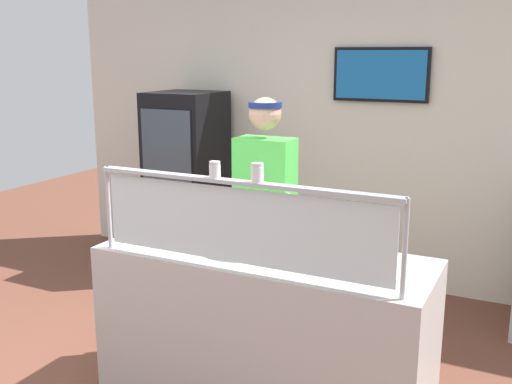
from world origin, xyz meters
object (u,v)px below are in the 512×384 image
Objects in this scene: pizza_server at (236,242)px; drink_fridge at (187,182)px; parmesan_shaker at (215,171)px; pizza_tray at (241,245)px; worker_figure at (265,212)px; pepper_flake_shaker at (257,174)px.

pizza_server is 2.37m from drink_fridge.
drink_fridge is at bearing 126.32° from parmesan_shaker.
parmesan_shaker is at bearing -77.70° from pizza_server.
pizza_tray is 0.28× the size of worker_figure.
pizza_tray is 5.75× the size of parmesan_shaker.
drink_fridge reaches higher than pizza_tray.
drink_fridge is at bearing 134.07° from pizza_server.
pizza_tray is 0.64m from pepper_flake_shaker.
parmesan_shaker is 0.24m from pepper_flake_shaker.
pizza_server is 0.55m from parmesan_shaker.
pizza_tray is at bearing 50.70° from pizza_server.
pizza_server is 0.16× the size of worker_figure.
worker_figure is (-0.15, 0.90, -0.45)m from parmesan_shaker.
pizza_tray is at bearing 94.07° from parmesan_shaker.
drink_fridge is (-1.40, 1.21, -0.16)m from worker_figure.
pepper_flake_shaker is 0.06× the size of drink_fridge.
worker_figure is (-0.13, 0.59, 0.04)m from pizza_tray.
parmesan_shaker reaches higher than pizza_tray.
pizza_server is 0.17× the size of drink_fridge.
pepper_flake_shaker is at bearing -50.50° from pizza_tray.
drink_fridge is (-1.55, 2.11, -0.61)m from parmesan_shaker.
worker_figure is at bearing 102.39° from pizza_tray.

